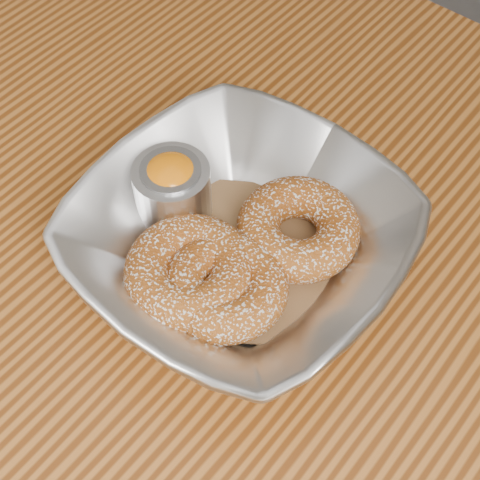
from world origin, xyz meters
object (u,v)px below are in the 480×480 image
Objects in this scene: donut_extra at (226,286)px; ramekin at (172,189)px; donut_back at (298,228)px; table at (240,365)px; serving_bowl at (240,241)px; donut_front at (191,272)px.

ramekin is (-0.08, 0.04, 0.01)m from donut_extra.
table is at bearing -91.06° from donut_back.
serving_bowl is 0.04m from donut_front.
donut_front reaches higher than table.
donut_front is at bearing -114.59° from donut_back.
serving_bowl is 4.03× the size of ramekin.
ramekin is (-0.09, -0.04, 0.01)m from donut_back.
donut_front is at bearing -104.80° from serving_bowl.
ramekin is at bearing 161.13° from table.
donut_extra is at bearing -97.61° from donut_back.
donut_front reaches higher than donut_extra.
ramekin reaches higher than donut_extra.
ramekin reaches higher than donut_front.
serving_bowl is (-0.02, 0.03, 0.13)m from table.
serving_bowl reaches higher than donut_extra.
donut_extra is 1.53× the size of ramekin.
serving_bowl is 2.48× the size of donut_front.
donut_back is (0.03, 0.04, -0.00)m from serving_bowl.
ramekin reaches higher than table.
donut_back is 1.03× the size of donut_extra.
donut_back is at bearing 65.41° from donut_front.
donut_back is 0.10m from ramekin.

